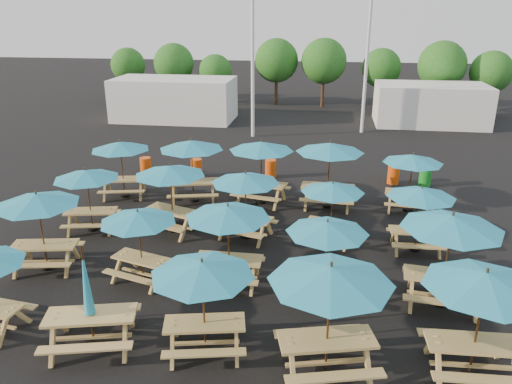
# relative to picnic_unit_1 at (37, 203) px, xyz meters

# --- Properties ---
(ground) EXTENTS (120.00, 120.00, 0.00)m
(ground) POSITION_rel_picnic_unit_1_xyz_m (5.57, 2.85, -2.06)
(ground) COLOR black
(ground) RESTS_ON ground
(picnic_unit_1) EXTENTS (2.73, 2.73, 2.36)m
(picnic_unit_1) POSITION_rel_picnic_unit_1_xyz_m (0.00, 0.00, 0.00)
(picnic_unit_1) COLOR tan
(picnic_unit_1) RESTS_ON ground
(picnic_unit_2) EXTENTS (2.58, 2.58, 2.20)m
(picnic_unit_2) POSITION_rel_picnic_unit_1_xyz_m (0.11, 2.74, -0.14)
(picnic_unit_2) COLOR tan
(picnic_unit_2) RESTS_ON ground
(picnic_unit_3) EXTENTS (2.74, 2.74, 2.31)m
(picnic_unit_3) POSITION_rel_picnic_unit_1_xyz_m (-0.06, 6.02, -0.04)
(picnic_unit_3) COLOR tan
(picnic_unit_3) RESTS_ON ground
(picnic_unit_4) EXTENTS (2.33, 2.14, 2.52)m
(picnic_unit_4) POSITION_rel_picnic_unit_1_xyz_m (2.96, -3.22, -1.03)
(picnic_unit_4) COLOR tan
(picnic_unit_4) RESTS_ON ground
(picnic_unit_5) EXTENTS (2.60, 2.60, 2.10)m
(picnic_unit_5) POSITION_rel_picnic_unit_1_xyz_m (3.03, -0.24, -0.23)
(picnic_unit_5) COLOR tan
(picnic_unit_5) RESTS_ON ground
(picnic_unit_6) EXTENTS (3.01, 3.01, 2.37)m
(picnic_unit_6) POSITION_rel_picnic_unit_1_xyz_m (2.89, 3.07, 0.01)
(picnic_unit_6) COLOR tan
(picnic_unit_6) RESTS_ON ground
(picnic_unit_7) EXTENTS (2.99, 2.99, 2.50)m
(picnic_unit_7) POSITION_rel_picnic_unit_1_xyz_m (2.84, 5.93, 0.13)
(picnic_unit_7) COLOR tan
(picnic_unit_7) RESTS_ON ground
(picnic_unit_8) EXTENTS (2.65, 2.65, 2.26)m
(picnic_unit_8) POSITION_rel_picnic_unit_1_xyz_m (5.50, -3.03, -0.09)
(picnic_unit_8) COLOR tan
(picnic_unit_8) RESTS_ON ground
(picnic_unit_9) EXTENTS (2.32, 2.32, 2.33)m
(picnic_unit_9) POSITION_rel_picnic_unit_1_xyz_m (5.46, -0.05, -0.03)
(picnic_unit_9) COLOR tan
(picnic_unit_9) RESTS_ON ground
(picnic_unit_10) EXTENTS (2.76, 2.76, 2.26)m
(picnic_unit_10) POSITION_rel_picnic_unit_1_xyz_m (5.43, 2.92, -0.08)
(picnic_unit_10) COLOR tan
(picnic_unit_10) RESTS_ON ground
(picnic_unit_11) EXTENTS (2.96, 2.96, 2.50)m
(picnic_unit_11) POSITION_rel_picnic_unit_1_xyz_m (5.52, 6.13, 0.12)
(picnic_unit_11) COLOR tan
(picnic_unit_11) RESTS_ON ground
(picnic_unit_12) EXTENTS (3.07, 3.07, 2.53)m
(picnic_unit_12) POSITION_rel_picnic_unit_1_xyz_m (8.16, -3.34, 0.15)
(picnic_unit_12) COLOR tan
(picnic_unit_12) RESTS_ON ground
(picnic_unit_13) EXTENTS (2.59, 2.59, 2.15)m
(picnic_unit_13) POSITION_rel_picnic_unit_1_xyz_m (8.07, -0.31, -0.18)
(picnic_unit_13) COLOR tan
(picnic_unit_13) RESTS_ON ground
(picnic_unit_14) EXTENTS (2.51, 2.51, 2.04)m
(picnic_unit_14) POSITION_rel_picnic_unit_1_xyz_m (8.21, 2.98, -0.27)
(picnic_unit_14) COLOR tan
(picnic_unit_14) RESTS_ON ground
(picnic_unit_15) EXTENTS (2.67, 2.67, 2.56)m
(picnic_unit_15) POSITION_rel_picnic_unit_1_xyz_m (8.09, 6.08, 0.18)
(picnic_unit_15) COLOR tan
(picnic_unit_15) RESTS_ON ground
(picnic_unit_16) EXTENTS (2.52, 2.52, 2.45)m
(picnic_unit_16) POSITION_rel_picnic_unit_1_xyz_m (11.13, -2.99, 0.08)
(picnic_unit_16) COLOR tan
(picnic_unit_16) RESTS_ON ground
(picnic_unit_17) EXTENTS (2.78, 2.78, 2.52)m
(picnic_unit_17) POSITION_rel_picnic_unit_1_xyz_m (11.07, -0.32, 0.14)
(picnic_unit_17) COLOR tan
(picnic_unit_17) RESTS_ON ground
(picnic_unit_18) EXTENTS (2.17, 2.17, 2.11)m
(picnic_unit_18) POSITION_rel_picnic_unit_1_xyz_m (10.88, 2.75, -0.22)
(picnic_unit_18) COLOR tan
(picnic_unit_18) RESTS_ON ground
(picnic_unit_19) EXTENTS (2.44, 2.44, 2.22)m
(picnic_unit_19) POSITION_rel_picnic_unit_1_xyz_m (11.11, 6.12, -0.12)
(picnic_unit_19) COLOR tan
(picnic_unit_19) RESTS_ON ground
(waste_bin_0) EXTENTS (0.50, 0.50, 0.81)m
(waste_bin_0) POSITION_rel_picnic_unit_1_xyz_m (-0.19, 8.88, -1.66)
(waste_bin_0) COLOR #E14C0D
(waste_bin_0) RESTS_ON ground
(waste_bin_1) EXTENTS (0.50, 0.50, 0.81)m
(waste_bin_1) POSITION_rel_picnic_unit_1_xyz_m (2.17, 9.00, -1.66)
(waste_bin_1) COLOR #E14C0D
(waste_bin_1) RESTS_ON ground
(waste_bin_2) EXTENTS (0.50, 0.50, 0.81)m
(waste_bin_2) POSITION_rel_picnic_unit_1_xyz_m (5.52, 9.34, -1.66)
(waste_bin_2) COLOR #E14C0D
(waste_bin_2) RESTS_ON ground
(waste_bin_3) EXTENTS (0.50, 0.50, 0.81)m
(waste_bin_3) POSITION_rel_picnic_unit_1_xyz_m (10.91, 9.27, -1.66)
(waste_bin_3) COLOR #E14C0D
(waste_bin_3) RESTS_ON ground
(waste_bin_4) EXTENTS (0.50, 0.50, 0.81)m
(waste_bin_4) POSITION_rel_picnic_unit_1_xyz_m (12.21, 9.08, -1.66)
(waste_bin_4) COLOR #188524
(waste_bin_4) RESTS_ON ground
(mast_0) EXTENTS (0.20, 0.20, 12.00)m
(mast_0) POSITION_rel_picnic_unit_1_xyz_m (3.57, 16.85, 3.94)
(mast_0) COLOR silver
(mast_0) RESTS_ON ground
(mast_1) EXTENTS (0.20, 0.20, 12.00)m
(mast_1) POSITION_rel_picnic_unit_1_xyz_m (10.07, 18.85, 3.94)
(mast_1) COLOR silver
(mast_1) RESTS_ON ground
(event_tent_0) EXTENTS (8.00, 4.00, 2.80)m
(event_tent_0) POSITION_rel_picnic_unit_1_xyz_m (-2.43, 20.85, -0.66)
(event_tent_0) COLOR silver
(event_tent_0) RESTS_ON ground
(event_tent_1) EXTENTS (7.00, 4.00, 2.60)m
(event_tent_1) POSITION_rel_picnic_unit_1_xyz_m (14.57, 21.85, -0.76)
(event_tent_1) COLOR silver
(event_tent_1) RESTS_ON ground
(tree_0) EXTENTS (2.80, 2.80, 4.24)m
(tree_0) POSITION_rel_picnic_unit_1_xyz_m (-8.50, 28.10, 0.77)
(tree_0) COLOR #382314
(tree_0) RESTS_ON ground
(tree_1) EXTENTS (3.11, 3.11, 4.72)m
(tree_1) POSITION_rel_picnic_unit_1_xyz_m (-4.17, 26.75, 1.09)
(tree_1) COLOR #382314
(tree_1) RESTS_ON ground
(tree_2) EXTENTS (2.59, 2.59, 3.93)m
(tree_2) POSITION_rel_picnic_unit_1_xyz_m (-0.82, 26.51, 0.56)
(tree_2) COLOR #382314
(tree_2) RESTS_ON ground
(tree_3) EXTENTS (3.36, 3.36, 5.09)m
(tree_3) POSITION_rel_picnic_unit_1_xyz_m (3.82, 27.57, 1.34)
(tree_3) COLOR #382314
(tree_3) RESTS_ON ground
(tree_4) EXTENTS (3.41, 3.41, 5.17)m
(tree_4) POSITION_rel_picnic_unit_1_xyz_m (7.47, 27.11, 1.40)
(tree_4) COLOR #382314
(tree_4) RESTS_ON ground
(tree_5) EXTENTS (2.94, 2.94, 4.45)m
(tree_5) POSITION_rel_picnic_unit_1_xyz_m (11.80, 27.53, 0.91)
(tree_5) COLOR #382314
(tree_5) RESTS_ON ground
(tree_6) EXTENTS (3.38, 3.38, 5.13)m
(tree_6) POSITION_rel_picnic_unit_1_xyz_m (15.80, 25.75, 1.36)
(tree_6) COLOR #382314
(tree_6) RESTS_ON ground
(tree_7) EXTENTS (2.95, 2.95, 4.48)m
(tree_7) POSITION_rel_picnic_unit_1_xyz_m (19.20, 25.77, 0.93)
(tree_7) COLOR #382314
(tree_7) RESTS_ON ground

